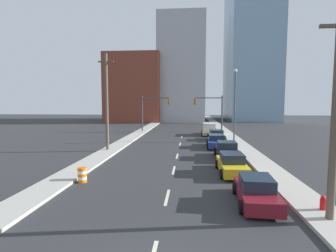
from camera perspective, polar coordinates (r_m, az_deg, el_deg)
sidewalk_left at (r=52.79m, az=-4.27°, el=-0.28°), size 2.04×91.84×0.18m
sidewalk_right at (r=52.46m, az=11.29°, el=-0.40°), size 2.04×91.84×0.18m
lane_stripe_at_8m at (r=14.62m, az=-0.18°, el=-15.22°), size 0.16×2.40×0.01m
lane_stripe_at_13m at (r=20.01m, az=1.25°, el=-9.58°), size 0.16×2.40×0.01m
lane_stripe_at_19m at (r=25.07m, az=2.00°, el=-6.55°), size 0.16×2.40×0.01m
lane_stripe_at_26m at (r=32.19m, az=2.64°, el=-3.93°), size 0.16×2.40×0.01m
lane_stripe_at_32m at (r=38.73m, az=3.02°, el=-2.39°), size 0.16×2.40×0.01m
building_brick_left at (r=71.95m, az=-6.86°, el=7.99°), size 14.00×16.00×17.36m
building_office_center at (r=74.91m, az=3.06°, el=11.75°), size 12.00×20.00×27.37m
building_glass_right at (r=81.52m, az=17.57°, el=15.06°), size 13.00×20.00×38.84m
traffic_signal_left at (r=45.22m, az=-3.90°, el=3.88°), size 4.88×0.35×6.24m
traffic_signal_right at (r=44.87m, az=9.90°, el=3.81°), size 4.88×0.35×6.24m
utility_pole_right_near at (r=12.74m, az=32.65°, el=2.06°), size 1.60×0.32×8.93m
utility_pole_left_mid at (r=27.86m, az=-13.20°, el=5.13°), size 1.60×0.32×10.03m
traffic_barrel at (r=17.87m, az=-18.18°, el=-10.08°), size 0.56×0.56×0.95m
street_lamp at (r=34.89m, az=14.36°, el=5.42°), size 0.44×0.44×9.33m
fire_hydrant at (r=14.45m, az=30.65°, el=-14.49°), size 0.26×0.26×0.84m
sedan_maroon at (r=14.28m, az=18.65°, el=-13.31°), size 2.20×4.36×1.40m
sedan_yellow at (r=19.57m, az=13.72°, el=-8.06°), size 2.05×4.61×1.47m
sedan_black at (r=24.60m, az=12.69°, el=-5.24°), size 2.25×4.48×1.53m
sedan_blue at (r=30.25m, az=10.47°, el=-3.32°), size 2.32×4.86×1.47m
sedan_green at (r=35.97m, az=10.47°, el=-2.02°), size 2.31×4.31×1.41m
box_truck_tan at (r=41.27m, az=8.93°, el=-0.71°), size 2.57×5.36×1.90m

